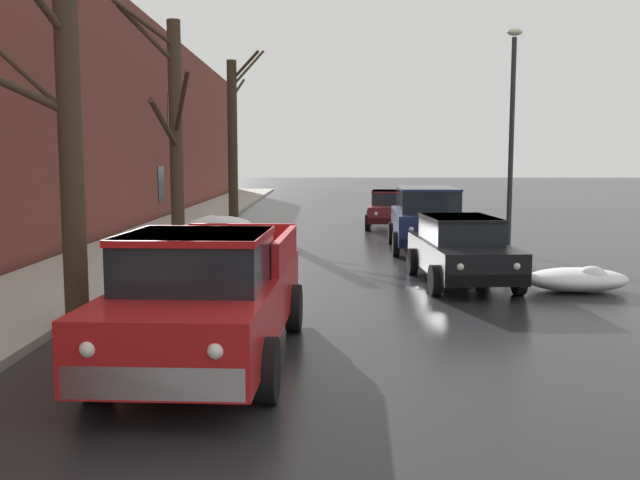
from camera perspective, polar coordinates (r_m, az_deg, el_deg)
name	(u,v)px	position (r m, az deg, el deg)	size (l,w,h in m)	color
left_sidewalk_slab	(134,249)	(20.74, -14.89, -0.72)	(2.90, 80.00, 0.13)	#A8A399
brick_townhouse_facade	(60,101)	(21.25, -20.39, 10.54)	(0.63, 80.00, 8.49)	brown
snow_bank_along_left_kerb	(582,280)	(14.91, 20.50, -3.04)	(2.04, 1.22, 0.54)	white
snow_bank_mid_block_left	(220,226)	(24.53, -8.10, 1.17)	(2.24, 1.43, 0.69)	white
bare_tree_second_along_sidewalk	(71,96)	(11.45, -19.60, 10.96)	(3.52, 3.21, 6.94)	#423323
bare_tree_mid_block	(177,132)	(18.90, -11.57, 8.56)	(1.91, 2.19, 6.41)	#423323
bare_tree_far_down_block	(236,137)	(30.92, -6.85, 8.35)	(1.53, 2.06, 7.48)	#382B1E
pickup_truck_red_approaching_near_lane	(211,295)	(9.14, -8.85, -4.47)	(2.31, 5.46, 1.76)	red
sedan_black_parked_kerbside_close	(464,248)	(15.10, 11.60, -0.67)	(1.95, 4.19, 1.42)	black
suv_darkblue_parked_kerbside_mid	(429,216)	(20.56, 8.86, 1.94)	(2.26, 4.63, 1.82)	navy
sedan_maroon_parked_far_down_block	(394,208)	(27.29, 6.01, 2.61)	(2.22, 4.27, 1.42)	maroon
street_lamp_post	(514,129)	(20.55, 15.53, 8.68)	(0.44, 0.24, 6.21)	#28282D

